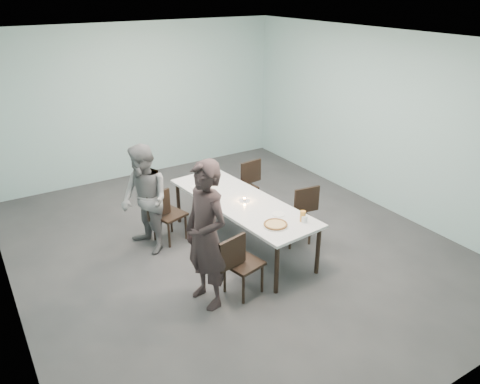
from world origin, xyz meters
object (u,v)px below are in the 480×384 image
amber_tumbler (211,183)px  pizza (276,225)px  chair_near_left (239,261)px  side_plate (278,214)px  table (241,204)px  chair_far_right (246,182)px  water_tumbler (304,219)px  chair_near_right (300,211)px  chair_far_left (165,212)px  diner_far (145,200)px  diner_near (206,236)px  beer_glass (303,216)px  tealight (244,200)px

amber_tumbler → pizza: bearing=-87.3°
chair_near_left → side_plate: (0.88, 0.38, 0.25)m
table → side_plate: side_plate is taller
table → chair_far_right: 1.27m
water_tumbler → chair_near_right: bearing=54.6°
chair_near_left → chair_far_right: 2.49m
chair_far_left → diner_far: size_ratio=0.54×
chair_far_right → diner_far: bearing=5.6°
chair_far_left → diner_near: size_ratio=0.46×
chair_near_left → beer_glass: size_ratio=5.80×
table → chair_far_left: chair_far_left is taller
chair_near_right → diner_near: diner_near is taller
pizza → side_plate: (0.23, 0.25, -0.01)m
chair_near_right → amber_tumbler: bearing=-41.3°
table → pizza: pizza is taller
diner_far → beer_glass: bearing=35.2°
chair_near_right → chair_near_left: bearing=31.9°
diner_near → beer_glass: diner_near is taller
chair_near_left → diner_near: 0.60m
chair_near_right → side_plate: 0.74m
chair_far_left → diner_near: 1.70m
tealight → water_tumbler: bearing=-71.4°
chair_near_left → chair_far_left: 1.75m
beer_glass → chair_far_left: bearing=127.0°
chair_near_right → chair_far_right: 1.37m
table → side_plate: 0.68m
chair_far_left → water_tumbler: chair_far_left is taller
table → beer_glass: size_ratio=17.82×
chair_near_left → tealight: 1.25m
beer_glass → water_tumbler: (0.01, -0.03, -0.03)m
chair_far_left → tealight: chair_far_left is taller
chair_far_left → table: bearing=-54.4°
chair_near_right → diner_far: bearing=-18.0°
chair_far_right → diner_far: (-1.97, -0.38, 0.31)m
table → tealight: 0.09m
water_tumbler → tealight: bearing=108.6°
diner_near → beer_glass: bearing=79.7°
chair_near_right → pizza: bearing=40.0°
table → chair_far_left: 1.17m
chair_far_left → water_tumbler: (1.27, -1.71, 0.29)m
chair_far_left → tealight: (0.95, -0.74, 0.27)m
diner_far → amber_tumbler: size_ratio=20.30×
chair_near_left → diner_far: (-0.56, 1.67, 0.31)m
beer_glass → amber_tumbler: size_ratio=1.88×
table → beer_glass: (0.35, -0.98, 0.13)m
beer_glass → amber_tumbler: bearing=105.0°
chair_far_right → table: bearing=48.9°
amber_tumbler → beer_glass: bearing=-75.0°
diner_near → tealight: bearing=120.5°
chair_near_right → side_plate: chair_near_right is taller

